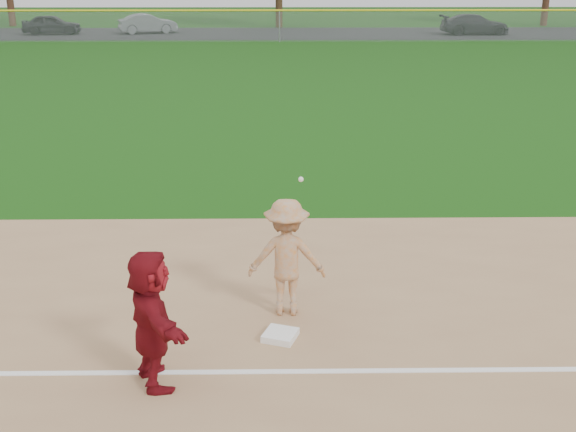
{
  "coord_description": "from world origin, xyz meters",
  "views": [
    {
      "loc": [
        -0.15,
        -8.73,
        4.89
      ],
      "look_at": [
        0.0,
        1.5,
        1.3
      ],
      "focal_mm": 45.0,
      "sensor_mm": 36.0,
      "label": 1
    }
  ],
  "objects_px": {
    "car_mid": "(148,24)",
    "first_base": "(280,335)",
    "car_left": "(52,24)",
    "car_right": "(475,24)",
    "base_runner": "(151,319)"
  },
  "relations": [
    {
      "from": "car_mid",
      "to": "car_right",
      "type": "distance_m",
      "value": 23.88
    },
    {
      "from": "car_mid",
      "to": "car_right",
      "type": "relative_size",
      "value": 0.86
    },
    {
      "from": "car_left",
      "to": "car_right",
      "type": "height_order",
      "value": "car_right"
    },
    {
      "from": "first_base",
      "to": "base_runner",
      "type": "bearing_deg",
      "value": -144.79
    },
    {
      "from": "first_base",
      "to": "car_mid",
      "type": "xyz_separation_m",
      "value": [
        -9.56,
        46.13,
        0.64
      ]
    },
    {
      "from": "first_base",
      "to": "car_mid",
      "type": "bearing_deg",
      "value": 101.71
    },
    {
      "from": "car_mid",
      "to": "first_base",
      "type": "bearing_deg",
      "value": 172.91
    },
    {
      "from": "car_left",
      "to": "base_runner",
      "type": "bearing_deg",
      "value": -168.61
    },
    {
      "from": "car_left",
      "to": "car_right",
      "type": "relative_size",
      "value": 0.84
    },
    {
      "from": "base_runner",
      "to": "car_left",
      "type": "relative_size",
      "value": 0.42
    },
    {
      "from": "base_runner",
      "to": "car_right",
      "type": "height_order",
      "value": "base_runner"
    },
    {
      "from": "first_base",
      "to": "car_mid",
      "type": "relative_size",
      "value": 0.1
    },
    {
      "from": "car_mid",
      "to": "car_right",
      "type": "xyz_separation_m",
      "value": [
        23.84,
        -1.32,
        0.02
      ]
    },
    {
      "from": "first_base",
      "to": "car_mid",
      "type": "distance_m",
      "value": 47.11
    },
    {
      "from": "first_base",
      "to": "car_right",
      "type": "height_order",
      "value": "car_right"
    }
  ]
}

